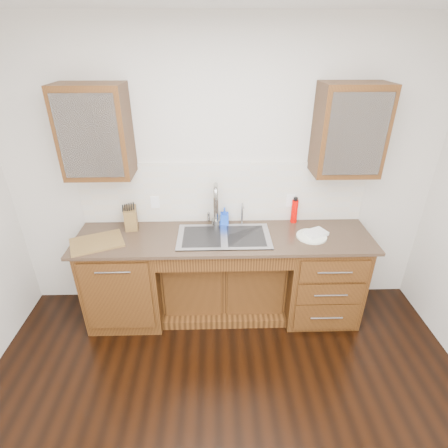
{
  "coord_description": "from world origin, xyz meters",
  "views": [
    {
      "loc": [
        -0.07,
        -1.32,
        2.51
      ],
      "look_at": [
        0.0,
        1.4,
        1.05
      ],
      "focal_mm": 28.0,
      "sensor_mm": 36.0,
      "label": 1
    }
  ],
  "objects_px": {
    "soap_bottle": "(224,216)",
    "water_bottle": "(294,211)",
    "cutting_board": "(97,242)",
    "plate": "(312,236)",
    "knife_block": "(131,218)"
  },
  "relations": [
    {
      "from": "soap_bottle",
      "to": "water_bottle",
      "type": "bearing_deg",
      "value": 4.38
    },
    {
      "from": "soap_bottle",
      "to": "cutting_board",
      "type": "distance_m",
      "value": 1.18
    },
    {
      "from": "soap_bottle",
      "to": "plate",
      "type": "distance_m",
      "value": 0.83
    },
    {
      "from": "plate",
      "to": "water_bottle",
      "type": "bearing_deg",
      "value": 109.4
    },
    {
      "from": "plate",
      "to": "cutting_board",
      "type": "height_order",
      "value": "cutting_board"
    },
    {
      "from": "knife_block",
      "to": "plate",
      "type": "bearing_deg",
      "value": -17.42
    },
    {
      "from": "knife_block",
      "to": "soap_bottle",
      "type": "bearing_deg",
      "value": -7.08
    },
    {
      "from": "plate",
      "to": "knife_block",
      "type": "height_order",
      "value": "knife_block"
    },
    {
      "from": "water_bottle",
      "to": "plate",
      "type": "bearing_deg",
      "value": -70.6
    },
    {
      "from": "cutting_board",
      "to": "water_bottle",
      "type": "bearing_deg",
      "value": 11.18
    },
    {
      "from": "plate",
      "to": "cutting_board",
      "type": "xyz_separation_m",
      "value": [
        -1.91,
        -0.06,
        0.0
      ]
    },
    {
      "from": "soap_bottle",
      "to": "cutting_board",
      "type": "bearing_deg",
      "value": -162.21
    },
    {
      "from": "knife_block",
      "to": "cutting_board",
      "type": "xyz_separation_m",
      "value": [
        -0.25,
        -0.29,
        -0.09
      ]
    },
    {
      "from": "water_bottle",
      "to": "cutting_board",
      "type": "bearing_deg",
      "value": -168.82
    },
    {
      "from": "cutting_board",
      "to": "soap_bottle",
      "type": "bearing_deg",
      "value": 16.07
    }
  ]
}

